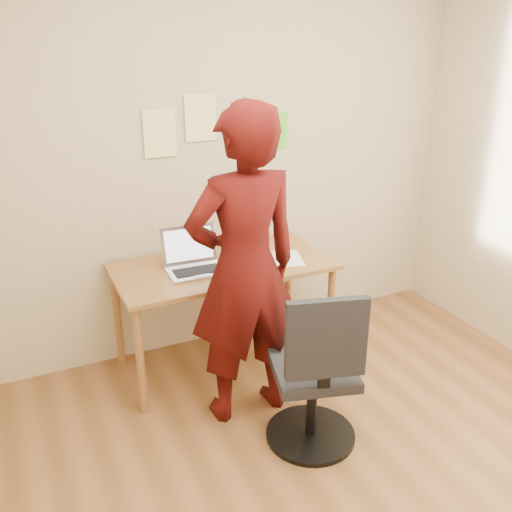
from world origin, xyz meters
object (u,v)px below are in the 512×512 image
desk (223,276)px  person (244,270)px  laptop (194,262)px  office_chair (316,381)px  phone (260,271)px

desk → person: size_ratio=0.76×
laptop → office_chair: size_ratio=0.38×
office_chair → phone: bearing=103.2°
laptop → phone: size_ratio=2.72×
desk → phone: phone is taller
desk → laptop: (-0.20, -0.00, 0.14)m
phone → office_chair: 0.84m
office_chair → person: 0.72m
phone → desk: bearing=100.9°
laptop → office_chair: laptop is taller
office_chair → person: (-0.21, 0.46, 0.51)m
laptop → person: 0.55m
laptop → phone: laptop is taller
phone → person: bearing=-154.9°
laptop → person: person is taller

